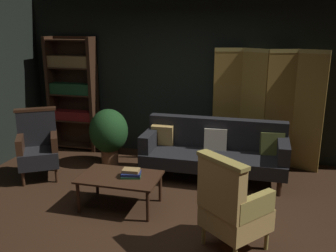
# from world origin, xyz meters

# --- Properties ---
(ground_plane) EXTENTS (10.00, 10.00, 0.00)m
(ground_plane) POSITION_xyz_m (0.00, 0.00, 0.00)
(ground_plane) COLOR #331E11
(back_wall) EXTENTS (7.20, 0.10, 2.80)m
(back_wall) POSITION_xyz_m (0.00, 2.45, 1.40)
(back_wall) COLOR black
(back_wall) RESTS_ON ground_plane
(folding_screen) EXTENTS (1.72, 0.28, 1.90)m
(folding_screen) POSITION_xyz_m (1.26, 2.15, 0.99)
(folding_screen) COLOR olive
(folding_screen) RESTS_ON ground_plane
(bookshelf) EXTENTS (0.90, 0.32, 2.05)m
(bookshelf) POSITION_xyz_m (-2.15, 2.19, 1.08)
(bookshelf) COLOR #382114
(bookshelf) RESTS_ON ground_plane
(velvet_couch) EXTENTS (2.12, 0.78, 0.88)m
(velvet_couch) POSITION_xyz_m (0.55, 1.45, 0.45)
(velvet_couch) COLOR #382114
(velvet_couch) RESTS_ON ground_plane
(coffee_table) EXTENTS (1.00, 0.64, 0.42)m
(coffee_table) POSITION_xyz_m (-0.47, 0.21, 0.37)
(coffee_table) COLOR #382114
(coffee_table) RESTS_ON ground_plane
(armchair_gilt_accent) EXTENTS (0.81, 0.81, 1.04)m
(armchair_gilt_accent) POSITION_xyz_m (0.97, -0.36, 0.49)
(armchair_gilt_accent) COLOR tan
(armchair_gilt_accent) RESTS_ON ground_plane
(armchair_wing_left) EXTENTS (0.80, 0.79, 1.04)m
(armchair_wing_left) POSITION_xyz_m (-2.02, 0.81, 0.49)
(armchair_wing_left) COLOR #382114
(armchair_wing_left) RESTS_ON ground_plane
(potted_plant) EXTENTS (0.63, 0.63, 0.93)m
(potted_plant) POSITION_xyz_m (-1.22, 1.60, 0.54)
(potted_plant) COLOR brown
(potted_plant) RESTS_ON ground_plane
(book_green_cloth) EXTENTS (0.28, 0.24, 0.03)m
(book_green_cloth) POSITION_xyz_m (-0.33, 0.24, 0.43)
(book_green_cloth) COLOR #1E4C28
(book_green_cloth) RESTS_ON coffee_table
(book_navy_cloth) EXTENTS (0.27, 0.23, 0.03)m
(book_navy_cloth) POSITION_xyz_m (-0.33, 0.24, 0.46)
(book_navy_cloth) COLOR navy
(book_navy_cloth) RESTS_ON book_green_cloth
(book_tan_leather) EXTENTS (0.22, 0.16, 0.04)m
(book_tan_leather) POSITION_xyz_m (-0.33, 0.24, 0.50)
(book_tan_leather) COLOR #9E7A47
(book_tan_leather) RESTS_ON book_navy_cloth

